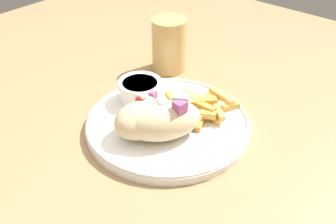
# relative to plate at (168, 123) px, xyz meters

# --- Properties ---
(table) EXTENTS (1.35, 1.35, 0.74)m
(table) POSITION_rel_plate_xyz_m (0.01, 0.05, -0.08)
(table) COLOR #9E7A51
(table) RESTS_ON ground_plane
(plate) EXTENTS (0.29, 0.29, 0.02)m
(plate) POSITION_rel_plate_xyz_m (0.00, 0.00, 0.00)
(plate) COLOR white
(plate) RESTS_ON table
(pita_sandwich_near) EXTENTS (0.14, 0.13, 0.08)m
(pita_sandwich_near) POSITION_rel_plate_xyz_m (-0.03, -0.02, 0.04)
(pita_sandwich_near) COLOR beige
(pita_sandwich_near) RESTS_ON plate
(pita_sandwich_far) EXTENTS (0.12, 0.09, 0.06)m
(pita_sandwich_far) POSITION_rel_plate_xyz_m (-0.05, 0.01, 0.03)
(pita_sandwich_far) COLOR beige
(pita_sandwich_far) RESTS_ON plate
(fries_pile) EXTENTS (0.14, 0.12, 0.03)m
(fries_pile) POSITION_rel_plate_xyz_m (0.06, -0.03, 0.02)
(fries_pile) COLOR gold
(fries_pile) RESTS_ON plate
(sauce_ramekin) EXTENTS (0.08, 0.08, 0.04)m
(sauce_ramekin) POSITION_rel_plate_xyz_m (0.02, 0.09, 0.03)
(sauce_ramekin) COLOR white
(sauce_ramekin) RESTS_ON plate
(water_glass) EXTENTS (0.08, 0.08, 0.12)m
(water_glass) POSITION_rel_plate_xyz_m (0.17, 0.14, 0.04)
(water_glass) COLOR tan
(water_glass) RESTS_ON table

